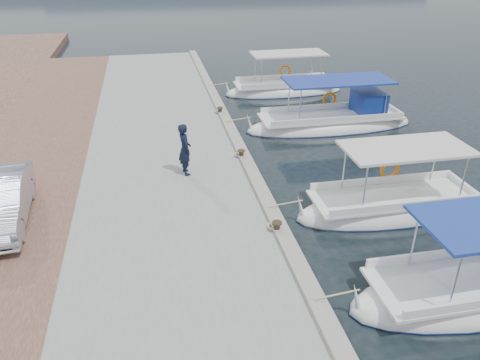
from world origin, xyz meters
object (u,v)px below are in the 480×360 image
Objects in this scene: fishing_caique_d at (332,123)px; fisherman at (185,149)px; fishing_caique_c at (391,208)px; fishing_caique_e at (284,91)px.

fisherman reaches higher than fishing_caique_d.
fisherman reaches higher than fishing_caique_c.
fishing_caique_c and fishing_caique_d have the same top height.
fishing_caique_c is 0.80× the size of fishing_caique_d.
fishing_caique_c is 7.03m from fisherman.
fishing_caique_e is at bearing 89.09° from fishing_caique_c.
fisherman reaches higher than fishing_caique_e.
fishing_caique_d is at bearing 83.12° from fishing_caique_c.
fishing_caique_e is at bearing 97.01° from fishing_caique_d.
fishing_caique_d is 8.49m from fisherman.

